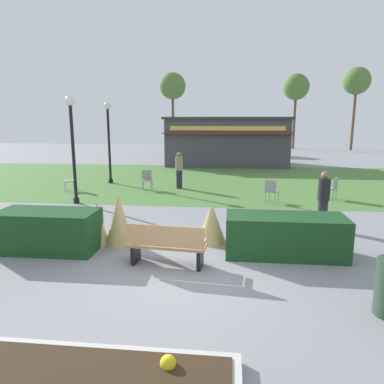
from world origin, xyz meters
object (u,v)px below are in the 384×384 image
Objects in this scene: cafe_chair_east at (147,178)px; cafe_chair_north at (71,179)px; parked_car_west_slot at (192,147)px; lamppost_mid at (72,137)px; person_strolling at (179,170)px; person_standing at (323,200)px; food_kiosk at (227,141)px; tree_left_bg at (296,88)px; tree_right_bg at (357,82)px; lamppost_far at (109,133)px; cafe_chair_center at (271,189)px; tree_center_bg at (173,87)px; cafe_chair_west at (333,186)px; park_bench at (166,245)px.

cafe_chair_north is at bearing -170.45° from cafe_chair_east.
lamppost_mid is at bearing -96.03° from parked_car_west_slot.
parked_car_west_slot is at bearing 149.11° from person_strolling.
lamppost_mid reaches higher than person_standing.
food_kiosk reaches higher than cafe_chair_east.
tree_left_bg is 0.95× the size of tree_right_bg.
person_strolling is at bearing 44.41° from lamppost_mid.
parked_car_west_slot is (2.36, 16.33, -1.88)m from lamppost_far.
person_standing is at bearing -108.83° from tree_right_bg.
tree_left_bg is at bearing 23.35° from person_standing.
cafe_chair_center is 20.64m from parked_car_west_slot.
tree_center_bg is (-0.48, 26.24, 4.10)m from lamppost_mid.
parked_car_west_slot reaches higher than cafe_chair_east.
person_strolling is 1.00× the size of person_standing.
cafe_chair_east is 5.74m from cafe_chair_center.
cafe_chair_center is at bearing -72.75° from tree_center_bg.
lamppost_mid is 0.49× the size of tree_center_bg.
cafe_chair_west is at bearing 9.96° from lamppost_mid.
tree_left_bg is at bearing 8.46° from tree_center_bg.
tree_left_bg is (4.18, 30.56, 5.73)m from person_standing.
food_kiosk reaches higher than parked_car_west_slot.
cafe_chair_north is (-1.10, -2.10, -2.00)m from lamppost_far.
parked_car_west_slot is 0.53× the size of tree_center_bg.
parked_car_west_slot reaches higher than cafe_chair_west.
person_strolling is (3.65, -1.05, -1.66)m from lamppost_far.
person_strolling is at bearing -16.00° from lamppost_far.
tree_center_bg is at bearing -171.54° from tree_left_bg.
lamppost_mid is at bearing -125.34° from cafe_chair_east.
person_standing is at bearing -15.43° from lamppost_mid.
lamppost_mid is 13.98m from food_kiosk.
tree_center_bg is (-7.89, 25.42, 6.10)m from cafe_chair_center.
lamppost_mid reaches higher than food_kiosk.
park_bench is 9.81m from cafe_chair_north.
park_bench is 36.33m from tree_right_bg.
tree_left_bg reaches higher than person_strolling.
food_kiosk is 5.07× the size of person_standing.
lamppost_mid is 33.32m from tree_right_bg.
cafe_chair_west is (4.36, -11.05, -1.15)m from food_kiosk.
person_standing is 0.20× the size of tree_right_bg.
person_standing reaches higher than cafe_chair_west.
lamppost_mid is 1.00× the size of lamppost_far.
parked_car_west_slot is (-3.37, 7.99, -1.04)m from food_kiosk.
cafe_chair_west is at bearing -68.49° from food_kiosk.
person_strolling is 0.39× the size of parked_car_west_slot.
tree_left_bg is at bearing 67.17° from cafe_chair_east.
cafe_chair_north is 0.53× the size of person_standing.
cafe_chair_east is 1.53m from person_strolling.
cafe_chair_center is (2.91, 6.39, 0.05)m from park_bench.
person_standing is 0.21× the size of tree_center_bg.
person_strolling reaches higher than parked_car_west_slot.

